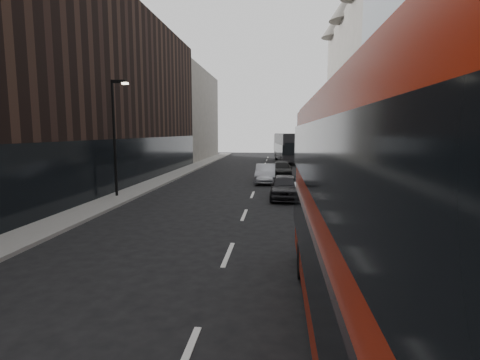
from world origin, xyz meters
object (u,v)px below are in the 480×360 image
(red_bus, at_px, (391,217))
(car_a, at_px, (285,187))
(grey_bus, at_px, (288,147))
(street_lamp, at_px, (115,130))
(car_c, at_px, (281,169))
(car_b, at_px, (266,174))

(red_bus, xyz_separation_m, car_a, (-1.49, 16.34, -1.89))
(red_bus, bearing_deg, grey_bus, 90.80)
(street_lamp, relative_size, car_c, 1.49)
(grey_bus, xyz_separation_m, car_b, (-2.30, -20.77, -1.33))
(car_b, bearing_deg, street_lamp, -138.07)
(street_lamp, bearing_deg, car_b, 42.06)
(car_a, distance_m, car_b, 7.34)
(street_lamp, distance_m, car_c, 16.09)
(car_b, bearing_deg, car_c, 71.59)
(red_bus, bearing_deg, car_b, 97.03)
(car_a, height_order, car_c, car_a)
(street_lamp, bearing_deg, car_c, 49.62)
(grey_bus, bearing_deg, car_c, -99.04)
(grey_bus, bearing_deg, car_a, -97.50)
(grey_bus, height_order, car_c, grey_bus)
(street_lamp, bearing_deg, car_a, 4.45)
(grey_bus, relative_size, car_c, 2.58)
(car_b, xyz_separation_m, car_c, (1.31, 3.96, -0.05))
(grey_bus, height_order, car_b, grey_bus)
(car_a, xyz_separation_m, car_c, (-0.09, 11.16, -0.06))
(grey_bus, relative_size, car_a, 2.78)
(street_lamp, height_order, grey_bus, street_lamp)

